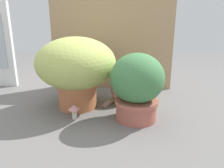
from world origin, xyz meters
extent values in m
plane|color=slate|center=(0.00, 0.00, 0.00)|extent=(6.00, 6.00, 0.00)
cube|color=tan|center=(0.08, 0.52, 0.40)|extent=(1.07, 0.03, 0.80)
cylinder|color=#C06E44|center=(-0.15, 0.05, 0.09)|extent=(0.27, 0.27, 0.17)
cylinder|color=#BF724A|center=(-0.15, 0.05, 0.16)|extent=(0.29, 0.29, 0.02)
ellipsoid|color=#B8C662|center=(-0.15, 0.05, 0.32)|extent=(0.55, 0.55, 0.36)
cylinder|color=#B15D4D|center=(0.26, -0.13, 0.07)|extent=(0.25, 0.25, 0.13)
cylinder|color=#B4604E|center=(0.26, -0.13, 0.12)|extent=(0.27, 0.27, 0.02)
ellipsoid|color=#458049|center=(0.26, -0.13, 0.27)|extent=(0.33, 0.33, 0.30)
ellipsoid|color=#A18270|center=(0.19, 0.18, 0.11)|extent=(0.29, 0.31, 0.22)
ellipsoid|color=beige|center=(0.25, 0.27, 0.10)|extent=(0.12, 0.11, 0.11)
sphere|color=#A18270|center=(0.25, 0.28, 0.23)|extent=(0.15, 0.15, 0.11)
cone|color=#A18270|center=(0.23, 0.29, 0.29)|extent=(0.05, 0.05, 0.04)
cone|color=#A18270|center=(0.28, 0.26, 0.29)|extent=(0.05, 0.05, 0.04)
cylinder|color=#A18270|center=(0.09, 0.11, 0.02)|extent=(0.13, 0.17, 0.07)
cylinder|color=silver|center=(-0.13, -0.15, 0.03)|extent=(0.03, 0.03, 0.06)
cone|color=pink|center=(-0.13, -0.15, 0.08)|extent=(0.07, 0.07, 0.03)
camera|label=1|loc=(0.17, -1.37, 0.59)|focal=33.82mm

